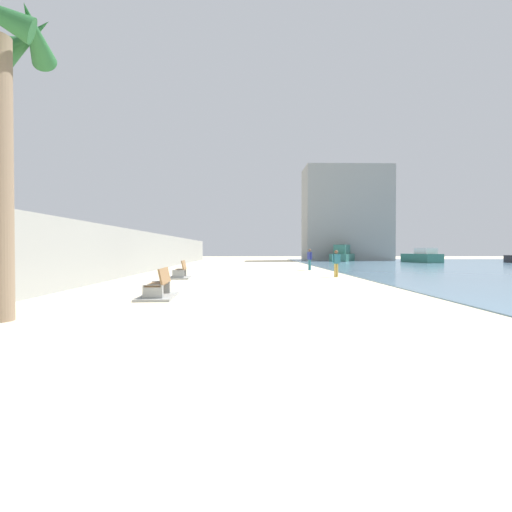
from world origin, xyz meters
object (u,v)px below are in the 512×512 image
at_px(bench_near, 158,291).
at_px(person_walking, 310,258).
at_px(person_standing, 336,262).
at_px(bench_far, 180,274).
at_px(boat_far_right, 422,257).
at_px(boat_outer, 343,255).

distance_m(bench_near, person_walking, 18.34).
xyz_separation_m(person_walking, person_standing, (0.35, -7.37, -0.06)).
distance_m(bench_far, person_walking, 11.65).
distance_m(bench_far, boat_far_right, 33.86).
xyz_separation_m(boat_outer, boat_far_right, (7.79, -6.05, -0.12)).
bearing_deg(person_standing, boat_far_right, 56.43).
relative_size(bench_near, bench_far, 0.99).
xyz_separation_m(bench_near, boat_outer, (15.48, 38.49, 0.58)).
xyz_separation_m(person_walking, boat_outer, (7.90, 21.80, -0.12)).
bearing_deg(person_walking, bench_far, -136.11).
height_order(bench_far, boat_outer, boat_outer).
distance_m(person_walking, boat_outer, 23.19).
height_order(person_walking, boat_outer, boat_outer).
bearing_deg(person_standing, boat_outer, 75.48).
bearing_deg(bench_near, bench_far, 95.33).
relative_size(person_standing, boat_outer, 0.24).
distance_m(person_walking, person_standing, 7.38).
bearing_deg(boat_far_right, boat_outer, 142.15).
height_order(bench_far, boat_far_right, boat_far_right).
bearing_deg(bench_far, person_standing, 4.49).
distance_m(boat_outer, boat_far_right, 9.86).
relative_size(bench_far, person_standing, 1.41).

